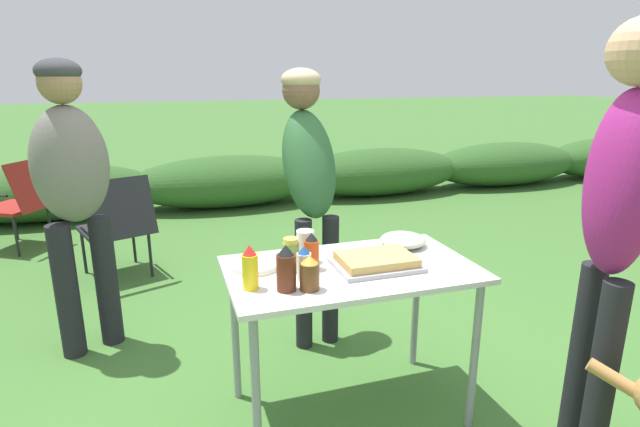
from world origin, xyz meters
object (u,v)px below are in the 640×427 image
(bbq_sauce_bottle, at_px, (286,269))
(standing_person_in_olive_jacket, at_px, (73,181))
(standing_person_in_dark_puffer, at_px, (309,171))
(camp_chair_green_behind_table, at_px, (117,222))
(plate_stack, at_px, (255,265))
(relish_jar, at_px, (291,255))
(food_tray, at_px, (376,261))
(mayo_bottle, at_px, (304,264))
(paper_cup_stack, at_px, (305,246))
(standing_person_in_red_jacket, at_px, (618,210))
(hot_sauce_bottle, at_px, (312,252))
(camp_chair_near_hedge, at_px, (20,200))
(mixing_bowl, at_px, (403,240))
(folding_table, at_px, (351,283))
(mustard_bottle, at_px, (250,268))
(beer_bottle, at_px, (310,274))

(bbq_sauce_bottle, height_order, standing_person_in_olive_jacket, standing_person_in_olive_jacket)
(standing_person_in_dark_puffer, height_order, camp_chair_green_behind_table, standing_person_in_dark_puffer)
(plate_stack, xyz_separation_m, relish_jar, (0.15, -0.08, 0.06))
(food_tray, relative_size, mayo_bottle, 2.51)
(paper_cup_stack, relative_size, standing_person_in_red_jacket, 0.08)
(mayo_bottle, bearing_deg, hot_sauce_bottle, 58.36)
(paper_cup_stack, xyz_separation_m, camp_chair_near_hedge, (-1.84, 2.96, -0.35))
(mixing_bowl, height_order, camp_chair_near_hedge, camp_chair_near_hedge)
(plate_stack, bearing_deg, mixing_bowl, 5.12)
(hot_sauce_bottle, relative_size, mayo_bottle, 1.14)
(paper_cup_stack, height_order, camp_chair_green_behind_table, paper_cup_stack)
(folding_table, xyz_separation_m, hot_sauce_bottle, (-0.17, 0.03, 0.16))
(folding_table, bearing_deg, plate_stack, 164.21)
(bbq_sauce_bottle, bearing_deg, folding_table, 24.62)
(folding_table, bearing_deg, hot_sauce_bottle, 168.82)
(folding_table, xyz_separation_m, mayo_bottle, (-0.24, -0.07, 0.15))
(bbq_sauce_bottle, xyz_separation_m, standing_person_in_red_jacket, (1.14, -0.44, 0.26))
(mustard_bottle, bearing_deg, mayo_bottle, 6.17)
(plate_stack, xyz_separation_m, standing_person_in_red_jacket, (1.21, -0.71, 0.34))
(relish_jar, distance_m, standing_person_in_dark_puffer, 0.82)
(standing_person_in_dark_puffer, bearing_deg, beer_bottle, -111.47)
(camp_chair_green_behind_table, distance_m, camp_chair_near_hedge, 1.37)
(beer_bottle, height_order, camp_chair_green_behind_table, beer_bottle)
(beer_bottle, bearing_deg, standing_person_in_red_jacket, -21.77)
(hot_sauce_bottle, xyz_separation_m, standing_person_in_red_jacket, (0.98, -0.63, 0.27))
(standing_person_in_olive_jacket, bearing_deg, mustard_bottle, -79.97)
(mixing_bowl, xyz_separation_m, bbq_sauce_bottle, (-0.68, -0.34, 0.06))
(mustard_bottle, distance_m, beer_bottle, 0.24)
(food_tray, height_order, standing_person_in_dark_puffer, standing_person_in_dark_puffer)
(folding_table, relative_size, relish_jar, 7.38)
(standing_person_in_dark_puffer, bearing_deg, camp_chair_near_hedge, 126.48)
(folding_table, xyz_separation_m, mustard_bottle, (-0.46, -0.10, 0.16))
(standing_person_in_olive_jacket, relative_size, camp_chair_near_hedge, 1.98)
(plate_stack, height_order, camp_chair_near_hedge, camp_chair_near_hedge)
(camp_chair_near_hedge, bearing_deg, hot_sauce_bottle, -117.67)
(paper_cup_stack, xyz_separation_m, mustard_bottle, (-0.29, -0.22, 0.01))
(paper_cup_stack, distance_m, standing_person_in_dark_puffer, 0.71)
(food_tray, bearing_deg, standing_person_in_red_jacket, -38.61)
(bbq_sauce_bottle, relative_size, standing_person_in_red_jacket, 0.11)
(food_tray, distance_m, standing_person_in_dark_puffer, 0.85)
(folding_table, xyz_separation_m, standing_person_in_olive_jacket, (-1.23, 1.00, 0.34))
(bbq_sauce_bottle, xyz_separation_m, standing_person_in_olive_jacket, (-0.89, 1.15, 0.18))
(bbq_sauce_bottle, bearing_deg, standing_person_in_dark_puffer, 68.14)
(plate_stack, distance_m, beer_bottle, 0.34)
(plate_stack, xyz_separation_m, paper_cup_stack, (0.24, 0.01, 0.06))
(mixing_bowl, relative_size, standing_person_in_olive_jacket, 0.14)
(plate_stack, height_order, standing_person_in_dark_puffer, standing_person_in_dark_puffer)
(standing_person_in_olive_jacket, bearing_deg, beer_bottle, -74.85)
(bbq_sauce_bottle, bearing_deg, mustard_bottle, 156.74)
(standing_person_in_red_jacket, bearing_deg, mayo_bottle, -95.23)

